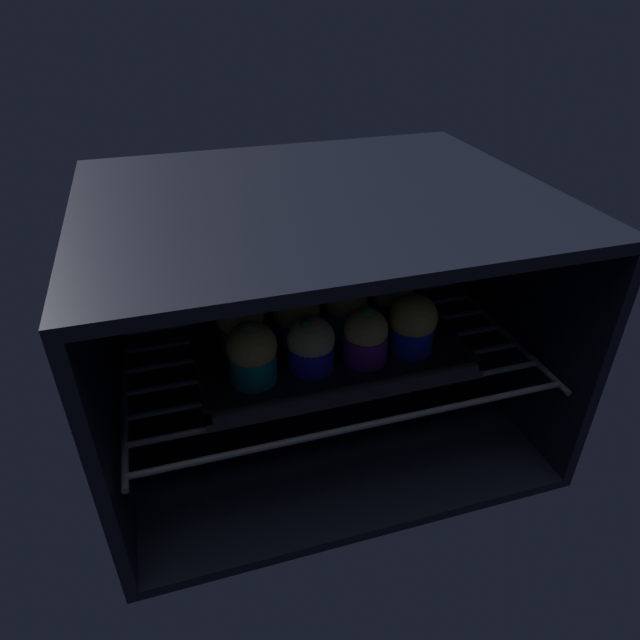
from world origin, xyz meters
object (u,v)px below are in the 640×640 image
Objects in this scene: muffin_row1_col0 at (241,322)px; muffin_row2_col0 at (232,296)px; muffin_row2_col1 at (281,289)px; baking_tray at (320,337)px; muffin_row1_col1 at (297,316)px; muffin_row0_col3 at (413,323)px; muffin_row0_col1 at (311,345)px; muffin_row1_col3 at (392,300)px; muffin_row0_col0 at (252,353)px; muffin_row0_col2 at (366,336)px; muffin_row2_col3 at (373,278)px; muffin_row1_col2 at (346,309)px; muffin_row2_col2 at (327,286)px.

muffin_row1_col0 is 7.39cm from muffin_row2_col0.
baking_tray is at bearing -61.29° from muffin_row2_col1.
muffin_row0_col3 is at bearing -25.27° from muffin_row1_col1.
muffin_row0_col1 is 16.21cm from muffin_row1_col3.
muffin_row0_col0 reaches higher than muffin_row0_col2.
muffin_row1_col0 is (-11.05, -0.01, 4.59)cm from baking_tray.
muffin_row1_col3 is at bearing 2.52° from muffin_row1_col1.
muffin_row1_col2 is at bearing -134.36° from muffin_row2_col3.
muffin_row1_col0 is at bearing -179.77° from muffin_row1_col2.
muffin_row1_col2 is at bearing 2.56° from muffin_row1_col1.
muffin_row1_col0 is at bearing 177.99° from muffin_row1_col1.
muffin_row0_col1 is 0.99× the size of muffin_row2_col2.
muffin_row1_col1 reaches higher than muffin_row0_col1.
muffin_row2_col3 is (21.65, 6.90, -0.30)cm from muffin_row1_col0.
muffin_row2_col1 is at bearing 118.38° from muffin_row0_col2.
baking_tray is 5.50cm from muffin_row1_col1.
muffin_row0_col1 is 10.49cm from muffin_row1_col0.
muffin_row1_col1 is 7.42cm from muffin_row2_col1.
muffin_row0_col1 is at bearing -87.84° from muffin_row2_col1.
muffin_row0_col1 is 19.79cm from muffin_row2_col3.
muffin_row0_col3 reaches higher than muffin_row0_col2.
muffin_row0_col1 is 10.22cm from muffin_row1_col2.
muffin_row0_col2 is 16.73cm from muffin_row1_col0.
muffin_row0_col1 reaches higher than muffin_row1_col3.
muffin_row1_col2 is 9.57cm from muffin_row2_col3.
muffin_row2_col1 is at bearing 93.80° from muffin_row1_col1.
muffin_row0_col3 is 20.37cm from muffin_row2_col1.
muffin_row0_col2 is 15.76cm from muffin_row2_col3.
muffin_row0_col2 reaches higher than muffin_row2_col3.
baking_tray is 4.85× the size of muffin_row1_col2.
muffin_row1_col3 is 0.93× the size of muffin_row2_col2.
muffin_row0_col3 is 22.93cm from muffin_row1_col0.
muffin_row2_col0 is at bearing 135.28° from muffin_row0_col2.
muffin_row2_col3 is (10.60, 6.89, 4.29)cm from baking_tray.
muffin_row2_col2 is (6.69, 7.42, -0.29)cm from muffin_row1_col1.
muffin_row0_col3 is 15.71cm from muffin_row1_col1.
muffin_row0_col0 reaches higher than muffin_row2_col1.
muffin_row0_col1 is at bearing -115.27° from baking_tray.
muffin_row1_col2 is 7.11cm from muffin_row1_col3.
muffin_row1_col1 is 1.11× the size of muffin_row1_col2.
muffin_row2_col0 reaches higher than muffin_row2_col3.
muffin_row1_col1 is at bearing -152.90° from muffin_row2_col3.
muffin_row0_col2 is 21.02cm from muffin_row2_col0.
muffin_row0_col3 is 1.05× the size of muffin_row2_col3.
muffin_row1_col0 reaches higher than muffin_row2_col1.
muffin_row2_col0 is at bearing 134.68° from muffin_row1_col1.
muffin_row2_col2 is at bearing 118.01° from muffin_row0_col3.
muffin_row0_col0 reaches higher than baking_tray.
muffin_row2_col0 reaches higher than muffin_row2_col2.
muffin_row2_col1 is (-14.91, 6.76, 0.58)cm from muffin_row1_col3.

